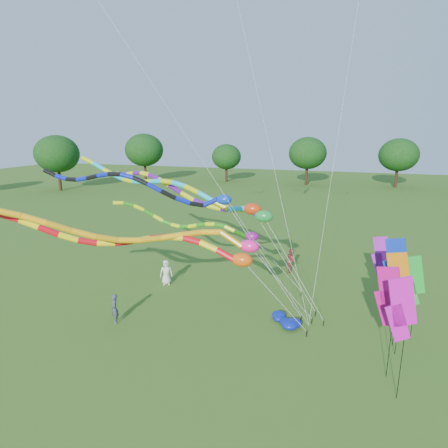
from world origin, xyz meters
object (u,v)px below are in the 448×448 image
(blue_nylon_heap, at_px, (279,321))
(person_a, at_px, (166,272))
(tube_kite_orange, at_px, (138,233))
(person_b, at_px, (115,309))
(tube_kite_red, at_px, (151,243))
(person_c, at_px, (292,260))

(blue_nylon_heap, distance_m, person_a, 8.35)
(tube_kite_orange, distance_m, person_b, 4.79)
(tube_kite_red, relative_size, person_b, 9.01)
(tube_kite_orange, relative_size, person_b, 9.60)
(blue_nylon_heap, xyz_separation_m, person_c, (-0.46, 7.66, 0.61))
(person_c, bearing_deg, tube_kite_red, 142.26)
(tube_kite_orange, xyz_separation_m, person_b, (-1.97, 0.57, -4.33))
(blue_nylon_heap, bearing_deg, tube_kite_orange, -154.61)
(tube_kite_red, distance_m, tube_kite_orange, 0.84)
(tube_kite_red, distance_m, person_a, 6.83)
(person_c, bearing_deg, tube_kite_orange, 141.96)
(tube_kite_red, height_order, person_a, tube_kite_red)
(tube_kite_orange, bearing_deg, person_c, 37.56)
(person_a, bearing_deg, blue_nylon_heap, -45.29)
(tube_kite_red, xyz_separation_m, blue_nylon_heap, (5.77, 2.40, -4.29))
(tube_kite_red, bearing_deg, tube_kite_orange, -137.68)
(blue_nylon_heap, height_order, person_b, person_b)
(tube_kite_orange, xyz_separation_m, blue_nylon_heap, (6.10, 2.90, -4.89))
(blue_nylon_heap, bearing_deg, person_b, -163.91)
(tube_kite_red, xyz_separation_m, person_a, (-2.01, 5.38, -3.70))
(tube_kite_orange, distance_m, person_c, 12.72)
(tube_kite_red, height_order, person_b, tube_kite_red)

